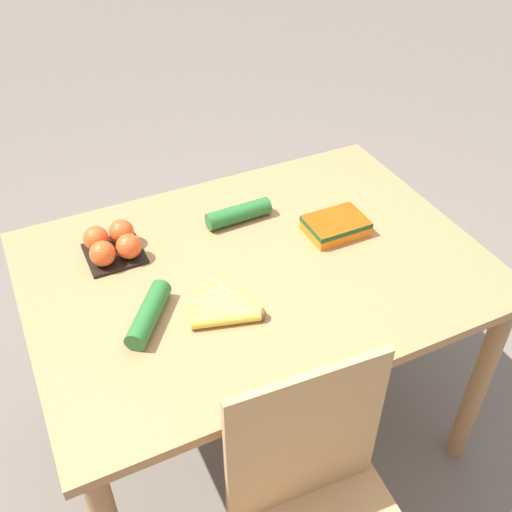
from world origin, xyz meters
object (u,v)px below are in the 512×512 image
object	(u,v)px
banana_bunch	(230,307)
cucumber_far	(149,314)
tomato_pack	(113,244)
cucumber_near	(239,214)
carrot_bag	(336,225)

from	to	relation	value
banana_bunch	cucumber_far	bearing A→B (deg)	-15.91
tomato_pack	banana_bunch	bearing A→B (deg)	120.26
tomato_pack	cucumber_near	size ratio (longest dim) A/B	0.77
tomato_pack	cucumber_near	bearing A→B (deg)	179.59
tomato_pack	carrot_bag	xyz separation A→B (m)	(-0.64, 0.18, -0.01)
cucumber_near	cucumber_far	bearing A→B (deg)	37.91
tomato_pack	carrot_bag	world-z (taller)	tomato_pack
carrot_bag	cucumber_far	size ratio (longest dim) A/B	0.91
cucumber_far	cucumber_near	bearing A→B (deg)	-142.09
banana_bunch	tomato_pack	size ratio (longest dim) A/B	1.20
tomato_pack	cucumber_far	world-z (taller)	tomato_pack
tomato_pack	cucumber_near	distance (m)	0.40
carrot_bag	cucumber_far	xyz separation A→B (m)	(0.63, 0.12, 0.00)
carrot_bag	cucumber_near	world-z (taller)	cucumber_near
cucumber_far	tomato_pack	bearing A→B (deg)	-88.05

